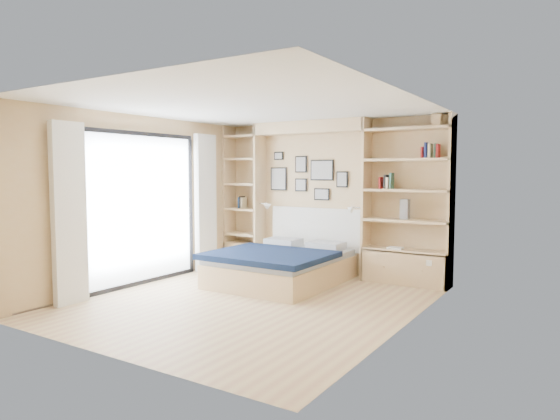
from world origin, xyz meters
The scene contains 9 objects.
ground centered at (0.00, 0.00, 0.00)m, with size 4.50×4.50×0.00m, color #D3B883.
room_shell centered at (-0.39, 1.52, 1.08)m, with size 4.50×4.50×4.50m.
bed centered at (-0.26, 1.16, 0.27)m, with size 1.69×2.13×1.07m.
photo_gallery centered at (-0.45, 2.22, 1.60)m, with size 1.48×0.02×0.82m.
reading_lamps centered at (-0.30, 2.00, 1.10)m, with size 1.92×0.12×0.15m.
shelf_decor centered at (1.09, 2.07, 1.68)m, with size 3.58×0.23×2.03m.
deck centered at (-3.60, 0.00, 0.00)m, with size 3.20×4.00×0.05m, color #746356.
deck_chair centered at (-3.79, 0.88, 0.35)m, with size 0.66×0.84×0.74m.
shipping_container centered at (-11.25, 3.06, 1.28)m, with size 2.45×6.12×2.55m, color navy.
Camera 1 is at (3.69, -5.15, 1.68)m, focal length 32.00 mm.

